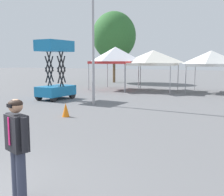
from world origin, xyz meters
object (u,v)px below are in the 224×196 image
object	(u,v)px
scissor_lift	(56,81)
person_foreground	(17,144)
tree_behind_tents_right	(114,36)
canopy_tent_behind_center	(115,55)
canopy_tent_far_right	(211,58)
traffic_cone_lot_center	(66,110)
canopy_tent_right_of_center	(153,58)

from	to	relation	value
scissor_lift	person_foreground	size ratio (longest dim) A/B	2.03
person_foreground	tree_behind_tents_right	distance (m)	26.74
canopy_tent_behind_center	scissor_lift	world-z (taller)	scissor_lift
canopy_tent_far_right	person_foreground	size ratio (longest dim) A/B	1.79
traffic_cone_lot_center	canopy_tent_right_of_center	bearing A→B (deg)	90.11
canopy_tent_right_of_center	canopy_tent_far_right	xyz separation A→B (m)	(4.20, 0.87, -0.06)
person_foreground	traffic_cone_lot_center	bearing A→B (deg)	120.37
person_foreground	tree_behind_tents_right	xyz separation A→B (m)	(-10.40, 24.30, 4.01)
canopy_tent_far_right	scissor_lift	xyz separation A→B (m)	(-7.99, -8.21, -1.43)
canopy_tent_behind_center	canopy_tent_right_of_center	size ratio (longest dim) A/B	0.92
canopy_tent_behind_center	traffic_cone_lot_center	xyz separation A→B (m)	(3.16, -11.15, -2.53)
tree_behind_tents_right	canopy_tent_far_right	bearing A→B (deg)	-27.29
canopy_tent_right_of_center	canopy_tent_far_right	size ratio (longest dim) A/B	1.20
canopy_tent_behind_center	traffic_cone_lot_center	distance (m)	11.86
canopy_tent_behind_center	person_foreground	distance (m)	18.86
traffic_cone_lot_center	scissor_lift	bearing A→B (deg)	132.52
person_foreground	canopy_tent_behind_center	bearing A→B (deg)	111.44
canopy_tent_right_of_center	person_foreground	bearing A→B (deg)	-78.18
tree_behind_tents_right	traffic_cone_lot_center	xyz separation A→B (m)	(6.70, -17.98, -4.74)
person_foreground	tree_behind_tents_right	bearing A→B (deg)	113.18
canopy_tent_right_of_center	canopy_tent_far_right	bearing A→B (deg)	11.68
person_foreground	traffic_cone_lot_center	world-z (taller)	person_foreground
canopy_tent_behind_center	person_foreground	xyz separation A→B (m)	(6.86, -17.47, -1.79)
canopy_tent_right_of_center	person_foreground	xyz separation A→B (m)	(3.73, -17.82, -1.57)
canopy_tent_right_of_center	tree_behind_tents_right	distance (m)	9.62
canopy_tent_behind_center	canopy_tent_far_right	distance (m)	7.44
person_foreground	tree_behind_tents_right	world-z (taller)	tree_behind_tents_right
canopy_tent_behind_center	tree_behind_tents_right	bearing A→B (deg)	117.41
canopy_tent_right_of_center	traffic_cone_lot_center	distance (m)	11.73
canopy_tent_right_of_center	scissor_lift	size ratio (longest dim) A/B	1.06
canopy_tent_behind_center	person_foreground	bearing A→B (deg)	-68.56
tree_behind_tents_right	scissor_lift	bearing A→B (deg)	-78.19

